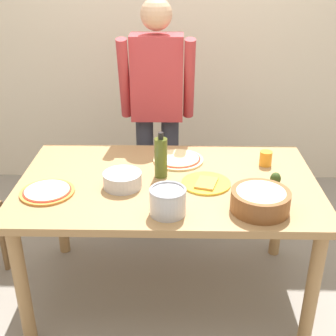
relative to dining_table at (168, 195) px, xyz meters
name	(u,v)px	position (x,y,z in m)	size (l,w,h in m)	color
ground	(168,291)	(0.00, 0.00, -0.67)	(8.00, 8.00, 0.00)	gray
wall_back	(172,30)	(0.00, 1.60, 0.63)	(5.60, 0.10, 2.60)	beige
dining_table	(168,195)	(0.00, 0.00, 0.00)	(1.60, 0.96, 0.76)	#A37A4C
person_cook	(157,105)	(-0.09, 0.76, 0.27)	(0.49, 0.25, 1.62)	#2D2D38
pizza_raw_on_board	(178,159)	(0.06, 0.25, 0.10)	(0.30, 0.30, 0.02)	beige
pizza_cooked_on_tray	(47,192)	(-0.61, -0.15, 0.10)	(0.28, 0.28, 0.02)	#C67A33
plate_with_slice	(206,183)	(0.20, -0.04, 0.10)	(0.26, 0.26, 0.02)	gold
popcorn_bowl	(260,199)	(0.44, -0.30, 0.15)	(0.28, 0.28, 0.11)	brown
mixing_bowl_steel	(122,180)	(-0.23, -0.08, 0.13)	(0.20, 0.20, 0.08)	#B7B7BC
olive_oil_bottle	(161,157)	(-0.04, 0.05, 0.20)	(0.07, 0.07, 0.26)	#47561E
steel_pot	(168,201)	(0.01, -0.33, 0.16)	(0.17, 0.17, 0.13)	#B7B7BC
cup_orange	(266,158)	(0.56, 0.20, 0.13)	(0.07, 0.07, 0.09)	orange
avocado	(275,179)	(0.57, -0.04, 0.13)	(0.06, 0.06, 0.07)	#2D4219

